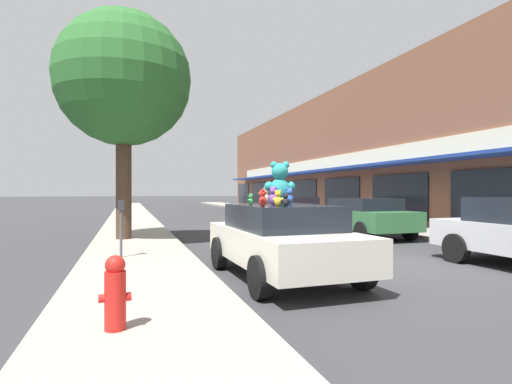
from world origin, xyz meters
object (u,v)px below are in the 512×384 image
object	(u,v)px
teddy_bear_green	(251,200)
street_tree	(124,80)
teddy_bear_black	(286,200)
fire_hydrant	(115,292)
parked_car_far_right	(294,209)
parked_car_far_center	(364,216)
teddy_bear_yellow	(278,198)
teddy_bear_blue	(289,197)
teddy_bear_cream	(266,196)
teddy_bear_giant	(280,184)
teddy_bear_red	(263,198)
parking_meter	(121,221)
teddy_bear_purple	(273,196)
plush_art_car	(282,238)

from	to	relation	value
teddy_bear_green	street_tree	distance (m)	7.30
teddy_bear_black	fire_hydrant	size ratio (longest dim) A/B	0.29
parked_car_far_right	parked_car_far_center	bearing A→B (deg)	-90.00
teddy_bear_yellow	parked_car_far_center	bearing A→B (deg)	-89.49
street_tree	teddy_bear_blue	bearing A→B (deg)	-62.70
teddy_bear_cream	teddy_bear_yellow	world-z (taller)	teddy_bear_cream
teddy_bear_black	fire_hydrant	bearing A→B (deg)	39.19
teddy_bear_cream	teddy_bear_blue	distance (m)	0.92
parked_car_far_right	teddy_bear_cream	bearing A→B (deg)	-116.15
teddy_bear_giant	teddy_bear_green	xyz separation A→B (m)	(-0.70, -0.29, -0.30)
teddy_bear_red	teddy_bear_green	bearing A→B (deg)	-160.15
fire_hydrant	parking_meter	distance (m)	4.91
teddy_bear_giant	parking_meter	distance (m)	3.70
fire_hydrant	parking_meter	bearing A→B (deg)	90.12
teddy_bear_purple	teddy_bear_black	size ratio (longest dim) A/B	1.50
teddy_bear_cream	fire_hydrant	world-z (taller)	teddy_bear_cream
teddy_bear_giant	street_tree	bearing A→B (deg)	-46.33
teddy_bear_green	parked_car_far_center	xyz separation A→B (m)	(5.89, 5.29, -0.72)
teddy_bear_giant	teddy_bear_yellow	distance (m)	1.07
teddy_bear_green	parked_car_far_right	world-z (taller)	teddy_bear_green
teddy_bear_black	parking_meter	xyz separation A→B (m)	(-2.70, 3.08, -0.51)
teddy_bear_red	teddy_bear_giant	bearing A→B (deg)	171.01
street_tree	fire_hydrant	world-z (taller)	street_tree
teddy_bear_red	teddy_bear_purple	bearing A→B (deg)	173.05
teddy_bear_giant	teddy_bear_purple	world-z (taller)	teddy_bear_giant
teddy_bear_green	parked_car_far_right	size ratio (longest dim) A/B	0.05
parked_car_far_center	parking_meter	xyz separation A→B (m)	(-8.21, -3.01, 0.22)
plush_art_car	teddy_bear_black	size ratio (longest dim) A/B	17.72
teddy_bear_cream	teddy_bear_black	world-z (taller)	teddy_bear_cream
teddy_bear_black	parked_car_far_center	distance (m)	8.24
plush_art_car	fire_hydrant	world-z (taller)	plush_art_car
teddy_bear_green	teddy_bear_blue	bearing A→B (deg)	138.16
teddy_bear_blue	parked_car_far_center	distance (m)	7.40
teddy_bear_giant	street_tree	xyz separation A→B (m)	(-2.99, 5.63, 3.30)
teddy_bear_cream	teddy_bear_green	xyz separation A→B (m)	(-0.62, -0.90, -0.06)
teddy_bear_giant	teddy_bear_yellow	size ratio (longest dim) A/B	3.06
teddy_bear_giant	teddy_bear_cream	bearing A→B (deg)	-66.66
teddy_bear_giant	teddy_bear_blue	world-z (taller)	teddy_bear_giant
parked_car_far_right	street_tree	size ratio (longest dim) A/B	0.63
parked_car_far_right	teddy_bear_black	bearing A→B (deg)	-113.90
teddy_bear_blue	teddy_bear_black	bearing A→B (deg)	50.12
teddy_bear_blue	teddy_bear_yellow	bearing A→B (deg)	40.15
teddy_bear_giant	parked_car_far_right	distance (m)	12.52
teddy_bear_blue	street_tree	xyz separation A→B (m)	(-3.06, 5.93, 3.55)
teddy_bear_giant	teddy_bear_black	world-z (taller)	teddy_bear_giant
teddy_bear_yellow	parked_car_far_center	world-z (taller)	teddy_bear_yellow
teddy_bear_purple	parking_meter	bearing A→B (deg)	24.67
teddy_bear_yellow	street_tree	bearing A→B (deg)	-24.78
plush_art_car	teddy_bear_giant	xyz separation A→B (m)	(0.11, 0.39, 1.04)
teddy_bear_red	fire_hydrant	xyz separation A→B (m)	(-2.24, -1.73, -0.96)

